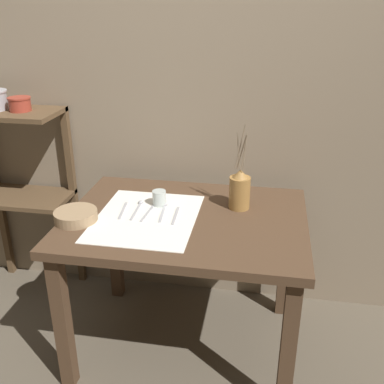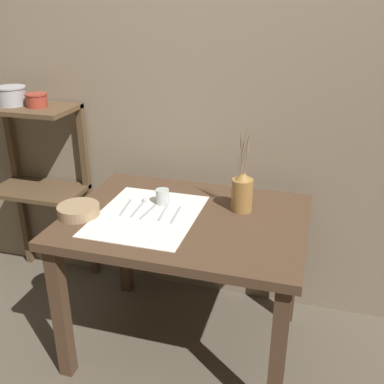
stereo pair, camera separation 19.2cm
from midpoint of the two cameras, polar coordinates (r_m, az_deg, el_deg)
ground_plane at (r=2.38m, az=1.72°, el=-18.59°), size 12.00×12.00×0.00m
stone_wall_back at (r=2.30m, az=5.38°, el=13.44°), size 7.00×0.06×2.40m
wooden_table at (r=2.03m, az=1.93°, el=-5.66°), size 1.06×0.79×0.71m
wooden_shelf_unit at (r=2.63m, az=-16.95°, el=3.56°), size 0.51×0.29×1.07m
linen_cloth at (r=1.99m, az=-2.99°, el=-3.03°), size 0.43×0.53×0.00m
pitcher_with_flowers at (r=2.02m, az=9.11°, el=-0.08°), size 0.10×0.10×0.39m
wooden_bowl at (r=2.02m, az=-11.60°, el=-2.36°), size 0.19×0.19×0.05m
glass_tumbler_near at (r=2.08m, az=-1.14°, el=-0.65°), size 0.06×0.06×0.07m
fork_outer at (r=2.06m, az=-5.84°, el=-2.04°), size 0.03×0.17×0.00m
spoon_inner at (r=2.09m, az=-3.74°, el=-1.53°), size 0.02×0.18×0.02m
fork_inner at (r=2.02m, az=-2.80°, el=-2.50°), size 0.03×0.17×0.00m
spoon_outer at (r=2.05m, az=-0.63°, el=-1.94°), size 0.03×0.18×0.02m
knife_center at (r=1.98m, az=0.70°, el=-2.98°), size 0.02×0.17×0.00m
metal_pot_large at (r=2.55m, az=-20.01°, el=11.46°), size 0.16×0.16×0.10m
metal_pot_small at (r=2.47m, az=-17.03°, el=11.13°), size 0.11×0.11×0.07m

